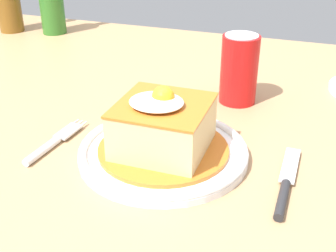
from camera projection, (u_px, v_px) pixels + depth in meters
The scene contains 6 objects.
dining_table at pixel (149, 165), 0.80m from camera, with size 1.36×1.07×0.77m.
main_plate at pixel (163, 151), 0.64m from camera, with size 0.24×0.24×0.02m.
sandwich_meal at pixel (163, 128), 0.62m from camera, with size 0.19×0.19×0.10m.
fork at pixel (51, 144), 0.66m from camera, with size 0.03×0.14×0.01m.
knife at pixel (285, 189), 0.56m from camera, with size 0.02×0.17×0.01m.
soda_can at pixel (239, 69), 0.78m from camera, with size 0.07×0.07×0.12m.
Camera 1 is at (0.26, -0.62, 1.11)m, focal length 47.33 mm.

